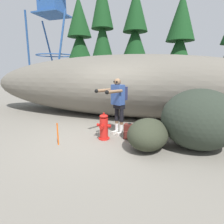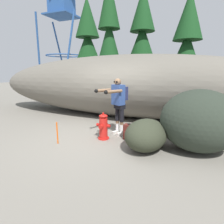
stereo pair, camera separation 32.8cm
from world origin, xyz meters
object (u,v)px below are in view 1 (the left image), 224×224
at_px(utility_worker, 118,100).
at_px(watchtower, 52,6).
at_px(survey_stake, 58,134).
at_px(boulder_large, 199,119).
at_px(boulder_mid, 196,125).
at_px(spare_backpack, 129,132).
at_px(fire_hydrant, 104,127).
at_px(boulder_small, 148,134).

distance_m(utility_worker, watchtower, 14.94).
distance_m(utility_worker, survey_stake, 1.98).
xyz_separation_m(boulder_large, survey_stake, (-3.48, -0.93, -0.46)).
relative_size(boulder_mid, survey_stake, 1.51).
xyz_separation_m(boulder_mid, survey_stake, (-3.56, -1.93, -0.04)).
height_order(utility_worker, survey_stake, utility_worker).
bearing_deg(utility_worker, spare_backpack, 86.61).
relative_size(fire_hydrant, watchtower, 0.08).
distance_m(boulder_small, survey_stake, 2.35).
height_order(boulder_mid, watchtower, watchtower).
bearing_deg(spare_backpack, fire_hydrant, -68.52).
xyz_separation_m(watchtower, survey_stake, (7.83, -11.25, -7.24)).
relative_size(utility_worker, spare_backpack, 3.67).
distance_m(spare_backpack, watchtower, 15.77).
distance_m(utility_worker, boulder_mid, 2.50).
bearing_deg(utility_worker, watchtower, -109.89).
relative_size(utility_worker, boulder_small, 1.34).
xyz_separation_m(utility_worker, boulder_small, (1.03, -0.80, -0.70)).
bearing_deg(spare_backpack, utility_worker, -119.08).
distance_m(boulder_mid, boulder_small, 1.91).
relative_size(boulder_mid, boulder_small, 0.70).
bearing_deg(survey_stake, fire_hydrant, 38.33).
relative_size(boulder_large, boulder_mid, 2.03).
height_order(boulder_large, boulder_small, boulder_large).
distance_m(boulder_small, watchtower, 16.41).
xyz_separation_m(utility_worker, survey_stake, (-1.27, -1.30, -0.79)).
bearing_deg(boulder_small, utility_worker, 142.12).
relative_size(spare_backpack, survey_stake, 0.78).
bearing_deg(fire_hydrant, boulder_mid, 24.04).
height_order(utility_worker, boulder_small, utility_worker).
relative_size(watchtower, survey_stake, 16.27).
xyz_separation_m(spare_backpack, watchtower, (-9.53, 10.21, 7.32)).
bearing_deg(boulder_mid, boulder_large, -94.52).
distance_m(fire_hydrant, boulder_large, 2.51).
bearing_deg(boulder_small, watchtower, 133.30).
bearing_deg(survey_stake, utility_worker, 45.74).
bearing_deg(boulder_large, spare_backpack, 176.39).
relative_size(boulder_large, boulder_small, 1.42).
distance_m(spare_backpack, boulder_mid, 2.07).
relative_size(fire_hydrant, survey_stake, 1.30).
distance_m(boulder_large, boulder_mid, 1.10).
height_order(fire_hydrant, boulder_small, fire_hydrant).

